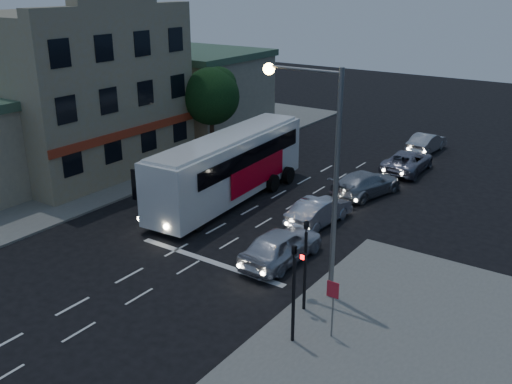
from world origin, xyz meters
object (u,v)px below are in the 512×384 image
Objects in this scene: car_suv at (281,245)px; regulatory_sign at (333,300)px; car_sedan_c at (407,161)px; streetlight at (321,158)px; traffic_signal_main at (305,255)px; tour_bus at (229,165)px; street_tree at (211,94)px; traffic_signal_side at (294,282)px; car_extra at (427,143)px; car_sedan_a at (319,211)px; car_sedan_b at (366,183)px.

car_suv is 2.15× the size of regulatory_sign.
streetlight is at bearing 96.79° from car_sedan_c.
streetlight is (-0.26, 1.42, 3.31)m from traffic_signal_main.
streetlight is (9.24, -6.47, 3.66)m from tour_bus.
tour_bus is 5.74× the size of regulatory_sign.
car_sedan_c is 0.81× the size of street_tree.
street_tree is (-15.81, 14.25, 2.08)m from traffic_signal_main.
traffic_signal_main is 2.10m from traffic_signal_side.
car_extra is (-0.51, 20.93, -0.10)m from car_suv.
car_sedan_a is 10.99m from car_sedan_c.
street_tree is (-16.51, 16.22, 2.08)m from traffic_signal_side.
streetlight is 1.45× the size of street_tree.
traffic_signal_side reaches higher than car_suv.
tour_bus is 8.14m from car_sedan_b.
traffic_signal_main is at bearing 96.89° from car_sedan_c.
traffic_signal_side is at bearing 118.85° from car_sedan_a.
tour_bus is 14.32m from regulatory_sign.
car_sedan_b is 2.28× the size of regulatory_sign.
car_sedan_a is 0.48× the size of streetlight.
street_tree reaches higher than regulatory_sign.
car_sedan_a is at bearing -80.21° from car_suv.
regulatory_sign is (1.70, -1.01, -0.82)m from traffic_signal_main.
car_extra is at bearing -75.94° from car_sedan_b.
car_sedan_c is at bearing -80.30° from car_sedan_b.
street_tree is at bearing 17.18° from car_sedan_c.
street_tree is (-12.22, 6.49, 3.79)m from car_sedan_a.
traffic_signal_main is 0.66× the size of street_tree.
streetlight reaches higher than tour_bus.
car_sedan_c is 1.23× the size of traffic_signal_side.
traffic_signal_main is at bearing 102.06° from car_extra.
tour_bus is at bearing 73.22° from car_extra.
streetlight is at bearing 118.37° from car_sedan_b.
car_suv reaches higher than car_extra.
tour_bus is 11.86m from streetlight.
regulatory_sign is at bearing 43.92° from traffic_signal_side.
regulatory_sign is 5.18m from streetlight.
car_sedan_b is at bearing 36.00° from tour_bus.
streetlight is at bearing -38.79° from tour_bus.
street_tree is (-15.55, 12.82, -1.23)m from streetlight.
car_sedan_c is 20.31m from regulatory_sign.
tour_bus is at bearing 53.32° from car_sedan_b.
car_sedan_b is 5.72m from car_sedan_c.
car_sedan_b is 14.94m from regulatory_sign.
car_sedan_a is 1.05× the size of traffic_signal_side.
car_sedan_b is 13.09m from street_tree.
regulatory_sign is at bearing 126.16° from car_sedan_a.
regulatory_sign is (5.28, -8.77, 0.89)m from car_sedan_a.
car_sedan_b is 1.23× the size of traffic_signal_main.
tour_bus is 2.67× the size of car_suv.
regulatory_sign is at bearing 123.24° from car_sedan_b.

